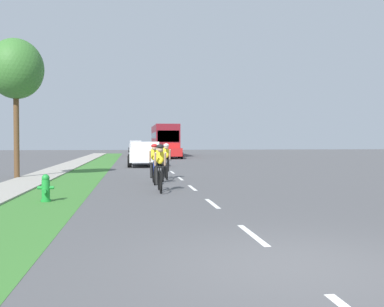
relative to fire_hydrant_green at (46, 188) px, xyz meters
The scene contains 13 objects.
ground_plane 13.79m from the fire_hydrant_green, 70.92° to the left, with size 120.00×120.00×0.00m, color #4C4C4F.
grass_verge 13.03m from the fire_hydrant_green, 90.00° to the left, with size 2.08×70.00×0.01m, color #38722D.
sidewalk_concrete 13.17m from the fire_hydrant_green, 98.26° to the left, with size 1.70×70.00×0.10m, color #9E998E.
lane_markings_center 17.62m from the fire_hydrant_green, 75.17° to the left, with size 0.12×53.80×0.01m.
fire_hydrant_green is the anchor object (origin of this frame).
cyclist_lead 3.85m from the fire_hydrant_green, 30.93° to the left, with size 0.42×1.72×1.58m.
cyclist_trailing 5.70m from the fire_hydrant_green, 55.54° to the left, with size 0.42×1.72×1.58m.
cyclist_distant 7.93m from the fire_hydrant_green, 60.90° to the left, with size 0.42×1.72×1.58m.
pickup_white 17.42m from the fire_hydrant_green, 79.46° to the left, with size 2.22×5.10×1.64m.
sedan_red 30.58m from the fire_hydrant_green, 78.49° to the left, with size 1.98×4.30×1.52m.
bus_maroon 39.04m from the fire_hydrant_green, 81.05° to the left, with size 2.78×11.60×3.48m.
suv_silver 55.69m from the fire_hydrant_green, 87.04° to the left, with size 2.15×4.70×1.79m.
street_tree_near 9.74m from the fire_hydrant_green, 108.90° to the left, with size 2.46×2.46×6.28m.
Camera 1 is at (-2.13, -5.63, 1.68)m, focal length 41.30 mm.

